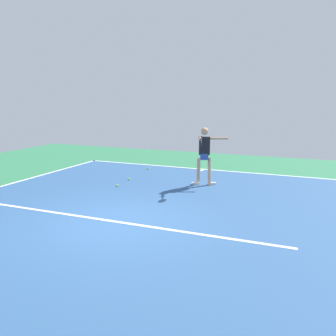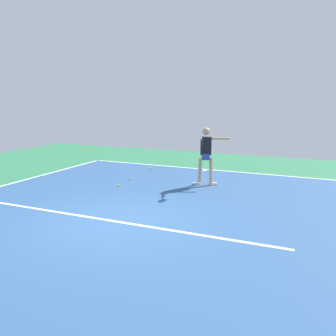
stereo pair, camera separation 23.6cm
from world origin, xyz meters
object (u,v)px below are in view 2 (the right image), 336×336
object	(u,v)px
tennis_ball_centre_court	(131,179)
tennis_ball_by_sideline	(151,168)
tennis_player	(206,152)
tennis_ball_near_service_line	(119,185)

from	to	relation	value
tennis_ball_centre_court	tennis_ball_by_sideline	distance (m)	1.95
tennis_player	tennis_ball_centre_court	xyz separation A→B (m)	(2.57, 0.34, -1.05)
tennis_ball_near_service_line	tennis_player	bearing A→B (deg)	-152.51
tennis_ball_centre_court	tennis_ball_by_sideline	xyz separation A→B (m)	(0.21, -1.94, 0.00)
tennis_ball_centre_court	tennis_ball_near_service_line	bearing A→B (deg)	96.13
tennis_ball_centre_court	tennis_ball_near_service_line	distance (m)	0.95
tennis_ball_near_service_line	tennis_ball_by_sideline	xyz separation A→B (m)	(0.32, -2.88, 0.00)
tennis_player	tennis_ball_by_sideline	distance (m)	3.38
tennis_ball_near_service_line	tennis_ball_by_sideline	size ratio (longest dim) A/B	1.00
tennis_ball_near_service_line	tennis_ball_by_sideline	bearing A→B (deg)	-83.76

